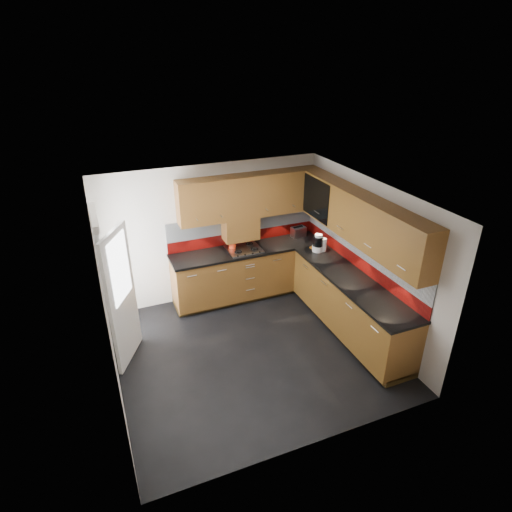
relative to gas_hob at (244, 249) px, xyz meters
name	(u,v)px	position (x,y,z in m)	size (l,w,h in m)	color
room	(251,261)	(-0.45, -1.47, 0.54)	(4.00, 3.80, 2.64)	black
base_cabinets	(295,289)	(0.62, -0.75, -0.52)	(2.70, 3.20, 0.95)	brown
countertop	(296,264)	(0.60, -0.77, -0.03)	(2.72, 3.22, 0.04)	black
backsplash	(302,240)	(0.83, -0.54, 0.26)	(2.70, 3.20, 0.54)	maroon
upper_cabinets	(306,207)	(0.78, -0.69, 0.88)	(2.50, 3.20, 0.72)	brown
extractor_hood	(240,228)	(0.00, 0.17, 0.33)	(0.60, 0.33, 0.40)	brown
glass_cabinet	(324,196)	(1.26, -0.40, 0.91)	(0.32, 0.80, 0.66)	black
back_door	(113,291)	(-2.23, -0.72, 0.08)	(0.42, 1.19, 2.04)	white
gas_hob	(244,249)	(0.00, 0.00, 0.00)	(0.57, 0.50, 0.04)	silver
utensil_pot	(232,243)	(-0.17, 0.12, 0.08)	(0.13, 0.13, 0.45)	red
toaster	(298,232)	(1.12, 0.16, 0.08)	(0.28, 0.19, 0.19)	silver
food_processor	(318,244)	(1.14, -0.52, 0.13)	(0.19, 0.19, 0.31)	white
paper_towel	(323,245)	(1.23, -0.55, 0.10)	(0.11, 0.11, 0.23)	white
orange_cloth	(315,247)	(1.17, -0.39, -0.01)	(0.16, 0.13, 0.02)	orange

